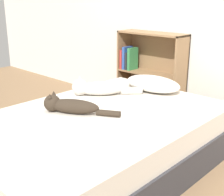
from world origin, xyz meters
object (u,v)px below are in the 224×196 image
bookshelf (150,71)px  bed (99,141)px  cat_light (97,88)px  cat_dark (69,106)px  pillow (153,84)px

bookshelf → bed: bearing=-68.7°
cat_light → bookshelf: bearing=-129.0°
cat_light → bookshelf: size_ratio=0.57×
bed → cat_dark: bearing=-148.6°
cat_light → bookshelf: bookshelf is taller
pillow → cat_dark: size_ratio=1.03×
bed → cat_dark: size_ratio=3.68×
bed → bookshelf: (-0.52, 1.34, 0.26)m
bookshelf → cat_dark: bearing=-77.5°
cat_light → cat_dark: (0.18, -0.47, -0.00)m
cat_dark → bed: bearing=-178.1°
pillow → bookshelf: bookshelf is taller
cat_dark → bookshelf: bookshelf is taller
bed → cat_dark: cat_dark is taller
bed → pillow: bearing=96.8°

